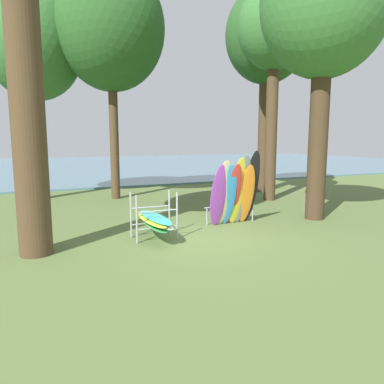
# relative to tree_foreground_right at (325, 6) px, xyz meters

# --- Properties ---
(ground_plane) EXTENTS (80.00, 80.00, 0.00)m
(ground_plane) POSITION_rel_tree_foreground_right_xyz_m (-4.50, -0.74, -6.74)
(ground_plane) COLOR #566B38
(lake_water) EXTENTS (80.00, 36.00, 0.10)m
(lake_water) POSITION_rel_tree_foreground_right_xyz_m (-4.50, 28.38, -6.69)
(lake_water) COLOR slate
(lake_water) RESTS_ON ground
(tree_foreground_right) EXTENTS (4.01, 4.01, 9.15)m
(tree_foreground_right) POSITION_rel_tree_foreground_right_xyz_m (0.00, 0.00, 0.00)
(tree_foreground_right) COLOR #42301E
(tree_foreground_right) RESTS_ON ground
(tree_mid_behind) EXTENTS (4.06, 4.06, 8.98)m
(tree_mid_behind) POSITION_rel_tree_foreground_right_xyz_m (-8.26, 8.26, -0.16)
(tree_mid_behind) COLOR #4C3823
(tree_mid_behind) RESTS_ON ground
(tree_far_left_back) EXTENTS (4.59, 4.59, 9.97)m
(tree_far_left_back) POSITION_rel_tree_foreground_right_xyz_m (-5.23, 6.90, 0.56)
(tree_far_left_back) COLOR #4C3823
(tree_far_left_back) RESTS_ON ground
(tree_far_right_back) EXTENTS (3.05, 3.05, 9.02)m
(tree_far_right_back) POSITION_rel_tree_foreground_right_xyz_m (0.89, 3.79, 0.35)
(tree_far_right_back) COLOR #4C3823
(tree_far_right_back) RESTS_ON ground
(tree_deep_back) EXTENTS (4.04, 4.04, 9.99)m
(tree_deep_back) POSITION_rel_tree_foreground_right_xyz_m (2.15, 6.11, 0.79)
(tree_deep_back) COLOR #4C3823
(tree_deep_back) RESTS_ON ground
(leaning_board_pile) EXTENTS (1.77, 0.68, 2.32)m
(leaning_board_pile) POSITION_rel_tree_foreground_right_xyz_m (-2.91, 0.30, -5.71)
(leaning_board_pile) COLOR purple
(leaning_board_pile) RESTS_ON ground
(board_storage_rack) EXTENTS (1.15, 2.13, 1.25)m
(board_storage_rack) POSITION_rel_tree_foreground_right_xyz_m (-5.67, -0.14, -6.24)
(board_storage_rack) COLOR #9EA0A5
(board_storage_rack) RESTS_ON ground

